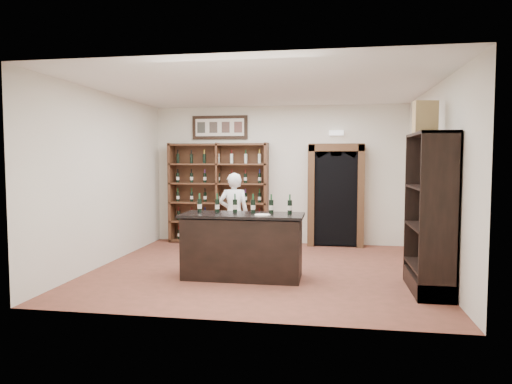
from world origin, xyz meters
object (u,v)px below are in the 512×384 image
at_px(side_cabinet, 431,238).
at_px(tasting_counter, 242,246).
at_px(wine_shelf, 219,193).
at_px(shopkeeper, 234,214).
at_px(counter_bottle_0, 200,205).
at_px(wine_crate, 425,117).

bearing_deg(side_cabinet, tasting_counter, 173.72).
xyz_separation_m(wine_shelf, shopkeeper, (0.61, -1.28, -0.31)).
distance_m(counter_bottle_0, wine_crate, 3.63).
relative_size(counter_bottle_0, shopkeeper, 0.19).
xyz_separation_m(wine_shelf, wine_crate, (3.76, -2.94, 1.33)).
height_order(tasting_counter, wine_crate, wine_crate).
bearing_deg(tasting_counter, shopkeeper, 106.40).
xyz_separation_m(side_cabinet, wine_crate, (-0.07, 0.29, 1.68)).
bearing_deg(counter_bottle_0, wine_crate, -2.43).
bearing_deg(tasting_counter, wine_shelf, 110.56).
bearing_deg(side_cabinet, wine_shelf, 139.79).
bearing_deg(wine_crate, wine_shelf, 130.89).
xyz_separation_m(tasting_counter, shopkeeper, (-0.49, 1.66, 0.30)).
bearing_deg(wine_shelf, tasting_counter, -69.44).
relative_size(tasting_counter, counter_bottle_0, 6.27).
bearing_deg(wine_crate, side_cabinet, -88.28).
bearing_deg(wine_crate, shopkeeper, 141.04).
distance_m(wine_shelf, wine_crate, 4.96).
bearing_deg(side_cabinet, shopkeeper, 148.66).
bearing_deg(counter_bottle_0, shopkeeper, 81.33).
height_order(side_cabinet, wine_crate, wine_crate).
height_order(tasting_counter, counter_bottle_0, counter_bottle_0).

